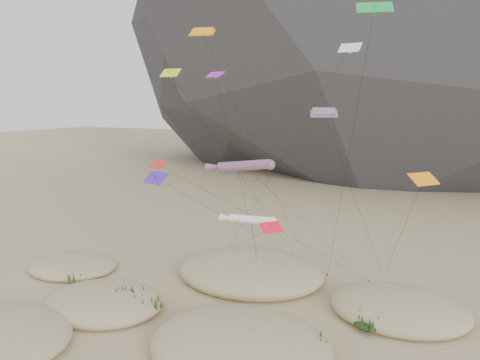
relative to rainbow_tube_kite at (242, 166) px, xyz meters
The scene contains 8 objects.
dunes 14.88m from the rainbow_tube_kite, 84.57° to the right, with size 52.83×41.48×3.81m.
dune_grass 16.03m from the rainbow_tube_kite, 79.21° to the right, with size 40.65×27.81×1.62m.
kite_stakes 16.74m from the rainbow_tube_kite, 75.99° to the left, with size 20.05×6.67×0.30m.
rainbow_tube_kite is the anchor object (origin of this frame).
white_tube_kite 6.69m from the rainbow_tube_kite, 58.54° to the right, with size 6.92×12.80×10.05m.
orange_parafoil 14.73m from the rainbow_tube_kite, 148.47° to the left, with size 11.13×8.55×27.04m.
multi_parafoil 9.12m from the rainbow_tube_kite, 10.86° to the left, with size 5.27×13.63×18.91m.
delta_kites 6.06m from the rainbow_tube_kite, 32.63° to the right, with size 26.17×22.31×27.06m.
Camera 1 is at (16.74, -27.44, 19.46)m, focal length 35.00 mm.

